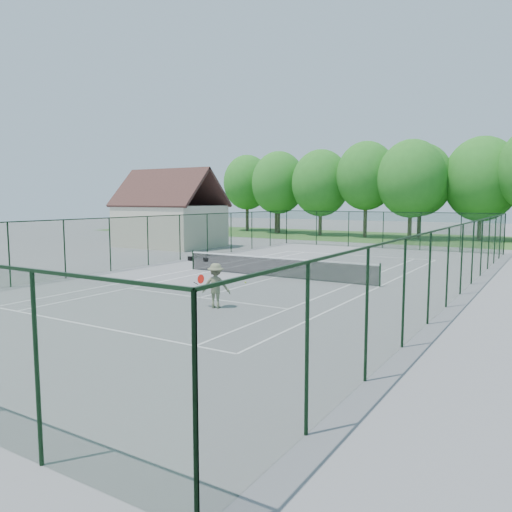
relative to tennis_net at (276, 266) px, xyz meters
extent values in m
plane|color=gray|center=(0.00, 0.00, -0.58)|extent=(140.00, 140.00, 0.00)
cube|color=#3E6C2A|center=(0.00, 30.00, -0.57)|extent=(80.00, 16.00, 0.01)
cube|color=white|center=(0.00, 11.88, -0.57)|extent=(10.97, 0.08, 0.01)
cube|color=white|center=(0.00, -11.88, -0.57)|extent=(10.97, 0.08, 0.01)
cube|color=white|center=(0.00, 6.40, -0.57)|extent=(8.23, 0.08, 0.01)
cube|color=white|center=(0.00, -6.40, -0.57)|extent=(8.23, 0.08, 0.01)
cube|color=white|center=(5.49, 0.00, -0.57)|extent=(0.08, 23.77, 0.01)
cube|color=white|center=(-5.49, 0.00, -0.57)|extent=(0.08, 23.77, 0.01)
cube|color=white|center=(4.12, 0.00, -0.57)|extent=(0.08, 23.77, 0.01)
cube|color=white|center=(-4.12, 0.00, -0.57)|extent=(0.08, 23.77, 0.01)
cube|color=white|center=(0.00, 0.00, -0.57)|extent=(0.08, 12.80, 0.01)
cylinder|color=black|center=(-5.50, 0.00, -0.03)|extent=(0.08, 0.08, 1.10)
cylinder|color=black|center=(5.50, 0.00, -0.03)|extent=(0.08, 0.08, 1.10)
cube|color=black|center=(0.00, 0.00, -0.08)|extent=(11.00, 0.02, 0.96)
cube|color=white|center=(0.00, 0.00, 0.42)|extent=(11.00, 0.05, 0.07)
cube|color=#193D1F|center=(0.00, 18.00, 0.92)|extent=(18.00, 0.02, 3.00)
cube|color=#193D1F|center=(9.00, 0.00, 0.92)|extent=(0.02, 36.00, 3.00)
cube|color=#193D1F|center=(-9.00, 0.00, 0.92)|extent=(0.02, 36.00, 3.00)
cube|color=black|center=(0.00, 18.00, 2.42)|extent=(18.00, 0.05, 0.05)
cube|color=black|center=(9.00, 0.00, 2.42)|extent=(0.05, 36.00, 0.05)
cube|color=black|center=(-9.00, 0.00, 2.42)|extent=(0.05, 36.00, 0.05)
cube|color=beige|center=(-16.00, 10.00, 1.17)|extent=(8.00, 6.00, 3.50)
cube|color=#482A25|center=(-16.00, 11.50, 4.42)|extent=(8.60, 3.27, 3.27)
cube|color=#482A25|center=(-16.00, 8.50, 4.42)|extent=(8.60, 3.27, 3.27)
cylinder|color=#473A27|center=(-16.50, 30.00, 1.52)|extent=(0.40, 0.40, 4.20)
ellipsoid|color=#2C8125|center=(-16.50, 30.00, 5.42)|extent=(6.40, 6.40, 7.40)
cylinder|color=#473A27|center=(0.00, 30.00, 1.52)|extent=(0.40, 0.40, 4.20)
ellipsoid|color=#2C8125|center=(0.00, 30.00, 5.42)|extent=(6.40, 6.40, 7.40)
cube|color=black|center=(-8.23, 3.12, -0.43)|extent=(0.40, 0.31, 0.28)
cube|color=black|center=(-7.09, 3.28, -0.45)|extent=(0.37, 0.30, 0.25)
imported|color=#636649|center=(1.70, -7.61, 0.26)|extent=(1.23, 0.94, 1.67)
sphere|color=#9DD021|center=(2.75, -7.21, 0.41)|extent=(0.07, 0.07, 0.07)
camera|label=1|loc=(12.55, -22.41, 3.45)|focal=35.00mm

